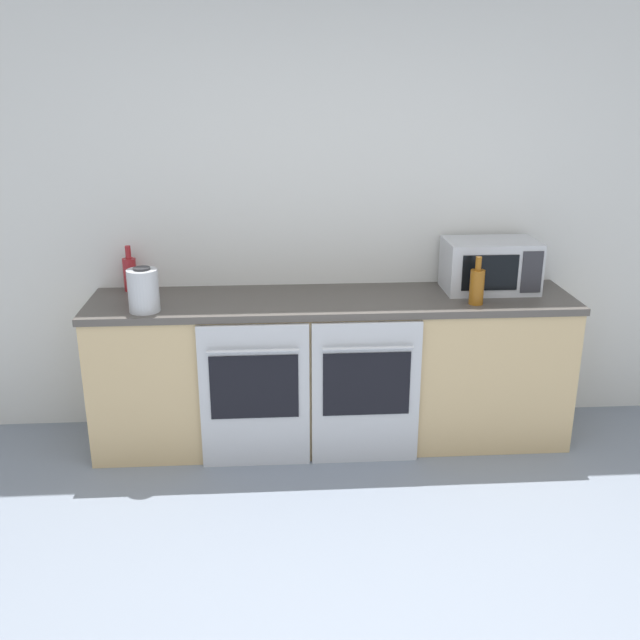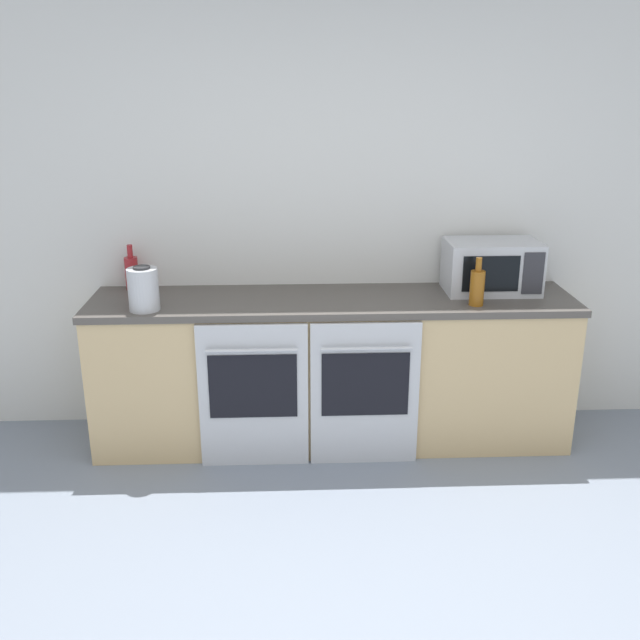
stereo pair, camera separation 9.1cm
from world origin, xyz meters
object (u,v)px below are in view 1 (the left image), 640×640
Objects in this scene: bottle_amber at (477,286)px; bottle_red at (130,273)px; oven_left at (255,396)px; kettle at (143,290)px; oven_right at (366,393)px; microwave at (490,265)px.

bottle_amber is 1.00× the size of bottle_red.
bottle_amber reaches higher than oven_left.
bottle_red reaches higher than kettle.
bottle_amber is (0.63, 0.14, 0.57)m from oven_right.
bottle_red is (-1.97, 0.40, 0.00)m from bottle_amber.
microwave is (1.39, 0.40, 0.61)m from oven_left.
bottle_red is (-2.12, 0.13, -0.04)m from microwave.
microwave is at bearing 16.12° from oven_left.
oven_left is 1.38m from bottle_amber.
oven_right is at bearing -167.37° from bottle_amber.
oven_right is at bearing 0.00° from oven_left.
microwave reaches higher than oven_right.
oven_left is 0.83m from kettle.
oven_right is 0.86m from bottle_amber.
bottle_red reaches higher than oven_left.
microwave is at bearing 7.85° from kettle.
oven_right is 1.07m from microwave.
kettle reaches higher than oven_left.
microwave is 2.00m from kettle.
oven_left and oven_right have the same top height.
bottle_red reaches higher than oven_right.
oven_right is at bearing -6.19° from kettle.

